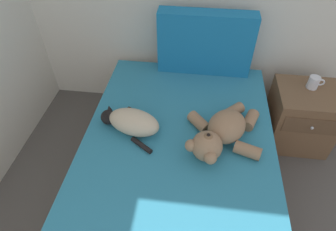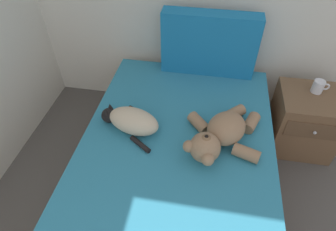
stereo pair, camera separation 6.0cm
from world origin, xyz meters
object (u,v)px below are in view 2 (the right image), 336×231
teddy_bear (220,134)px  patterned_cushion (209,44)px  cell_phone (127,113)px  mug (318,87)px  cat (131,121)px  bed (173,182)px  nightstand (304,121)px

teddy_bear → patterned_cushion: bearing=100.1°
cell_phone → mug: (1.33, 0.45, 0.07)m
patterned_cushion → mug: patterned_cushion is taller
teddy_bear → mug: 0.92m
patterned_cushion → mug: bearing=-11.2°
teddy_bear → mug: (0.69, 0.61, -0.01)m
patterned_cushion → cat: patterned_cushion is taller
bed → cat: 0.49m
teddy_bear → nightstand: teddy_bear is taller
cell_phone → nightstand: 1.39m
mug → cat: bearing=-155.4°
nightstand → mug: mug is taller
patterned_cushion → cell_phone: bearing=-129.4°
bed → cell_phone: cell_phone is taller
bed → nightstand: nightstand is taller
bed → cell_phone: (-0.38, 0.33, 0.25)m
teddy_bear → nightstand: 0.92m
bed → mug: mug is taller
teddy_bear → cell_phone: (-0.64, 0.16, -0.08)m
cat → cell_phone: size_ratio=2.57×
cat → mug: (1.25, 0.57, 0.00)m
bed → patterned_cushion: patterned_cushion is taller
cell_phone → nightstand: (1.31, 0.39, -0.23)m
mug → cell_phone: bearing=-161.4°
cell_phone → mug: bearing=18.6°
patterned_cushion → teddy_bear: (0.14, -0.77, -0.16)m
cat → mug: 1.38m
cat → teddy_bear: bearing=-3.3°
cat → cell_phone: bearing=119.6°
cell_phone → nightstand: nightstand is taller
nightstand → cell_phone: bearing=-163.6°
bed → mug: size_ratio=17.27×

